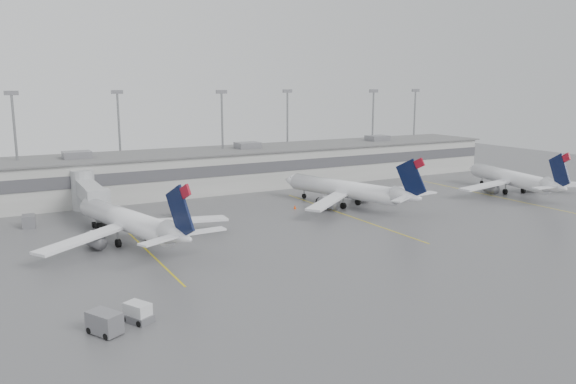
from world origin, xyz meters
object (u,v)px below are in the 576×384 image
jet_far_right (514,178)px  jet_mid_left (130,221)px  jet_mid_right (349,189)px  baggage_tug (138,314)px

jet_far_right → jet_mid_left: bearing=-166.6°
jet_mid_left → jet_mid_right: (40.16, 5.29, -0.02)m
jet_far_right → baggage_tug: 86.46m
jet_mid_left → baggage_tug: 27.45m
jet_mid_left → jet_mid_right: bearing=-6.7°
baggage_tug → jet_far_right: bearing=-10.5°
jet_far_right → baggage_tug: size_ratio=9.28×
jet_mid_left → baggage_tug: size_ratio=9.52×
jet_far_right → baggage_tug: jet_far_right is taller
jet_mid_right → baggage_tug: bearing=-162.2°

